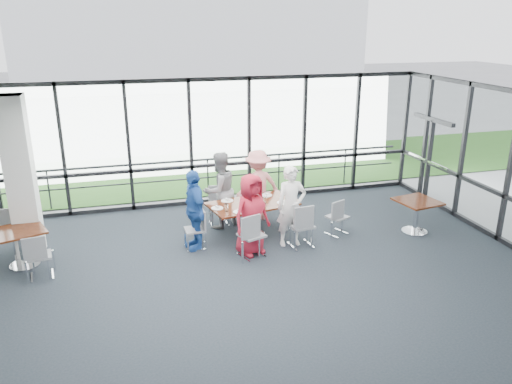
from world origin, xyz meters
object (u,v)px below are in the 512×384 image
object	(u,v)px
diner_far_right	(258,185)
chair_spare_lb	(4,237)
diner_far_left	(220,190)
chair_main_end	(195,230)
side_table_right	(417,206)
chair_main_nr	(301,225)
side_table_left	(20,235)
structural_column	(21,178)
chair_main_nl	(252,235)
diner_near_left	(251,215)
chair_main_fl	(219,207)
chair_spare_r	(337,217)
chair_main_fr	(253,199)
chair_spare_la	(39,256)
diner_end	(194,210)
diner_near_right	(291,206)
main_table	(252,209)

from	to	relation	value
diner_far_right	chair_spare_lb	distance (m)	5.42
diner_far_left	chair_main_end	xyz separation A→B (m)	(-0.73, -0.99, -0.47)
side_table_right	chair_main_nr	size ratio (longest dim) A/B	1.04
side_table_left	chair_main_end	size ratio (longest dim) A/B	1.35
structural_column	side_table_right	xyz separation A→B (m)	(8.10, -1.14, -0.97)
side_table_right	chair_main_nl	bearing A→B (deg)	-176.92
diner_near_left	chair_main_end	world-z (taller)	diner_near_left
chair_main_nr	chair_main_end	bearing A→B (deg)	159.84
chair_main_fl	chair_spare_r	bearing A→B (deg)	149.87
chair_main_fr	diner_far_right	bearing A→B (deg)	106.96
diner_far_right	diner_far_left	bearing A→B (deg)	2.42
side_table_left	chair_spare_la	world-z (taller)	chair_spare_la
chair_main_nl	chair_main_nr	size ratio (longest dim) A/B	0.99
side_table_left	chair_main_end	xyz separation A→B (m)	(3.30, -0.08, -0.23)
diner_end	chair_main_fr	distance (m)	2.12
chair_main_fl	chair_main_fr	world-z (taller)	chair_main_fr
side_table_left	chair_main_fl	size ratio (longest dim) A/B	1.26
diner_far_right	chair_main_fr	distance (m)	0.41
diner_near_left	chair_spare_r	bearing A→B (deg)	-12.85
diner_near_left	chair_main_fr	xyz separation A→B (m)	(0.55, 1.87, -0.37)
chair_spare_lb	side_table_left	bearing A→B (deg)	132.21
diner_near_right	chair_spare_lb	xyz separation A→B (m)	(-5.64, 0.84, -0.38)
diner_end	chair_main_nr	xyz separation A→B (m)	(2.14, -0.52, -0.38)
main_table	diner_near_left	distance (m)	0.92
chair_spare_la	chair_spare_lb	size ratio (longest dim) A/B	0.89
chair_main_nr	side_table_left	bearing A→B (deg)	167.11
main_table	diner_far_right	size ratio (longest dim) A/B	1.21
structural_column	chair_main_fr	world-z (taller)	structural_column
diner_near_right	diner_far_left	xyz separation A→B (m)	(-1.23, 1.35, 0.02)
main_table	diner_near_right	distance (m)	0.97
structural_column	diner_far_left	xyz separation A→B (m)	(3.98, 0.34, -0.72)
diner_end	chair_main_fl	xyz separation A→B (m)	(0.72, 1.12, -0.41)
diner_near_left	diner_near_right	xyz separation A→B (m)	(0.91, 0.18, 0.02)
side_table_right	chair_main_fr	xyz separation A→B (m)	(-3.25, 1.83, -0.16)
structural_column	side_table_right	distance (m)	8.24
chair_spare_lb	side_table_right	bearing A→B (deg)	172.52
diner_end	chair_main_end	distance (m)	0.44
chair_main_fl	chair_main_nl	bearing A→B (deg)	96.85
structural_column	chair_main_nl	world-z (taller)	structural_column
chair_main_fr	chair_main_end	world-z (taller)	chair_main_fr
chair_main_fl	chair_main_end	bearing A→B (deg)	54.63
structural_column	diner_near_left	xyz separation A→B (m)	(4.31, -1.19, -0.77)
main_table	chair_spare_lb	world-z (taller)	chair_spare_lb
diner_near_right	chair_main_end	xyz separation A→B (m)	(-1.97, 0.36, -0.45)
diner_end	chair_main_end	world-z (taller)	diner_end
chair_main_fr	chair_spare_r	world-z (taller)	chair_main_fr
chair_main_nl	chair_main_fl	distance (m)	1.85
chair_main_fr	chair_main_end	bearing A→B (deg)	29.83
chair_main_fr	chair_spare_r	xyz separation A→B (m)	(1.52, -1.46, -0.06)
diner_far_right	chair_main_fl	world-z (taller)	diner_far_right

